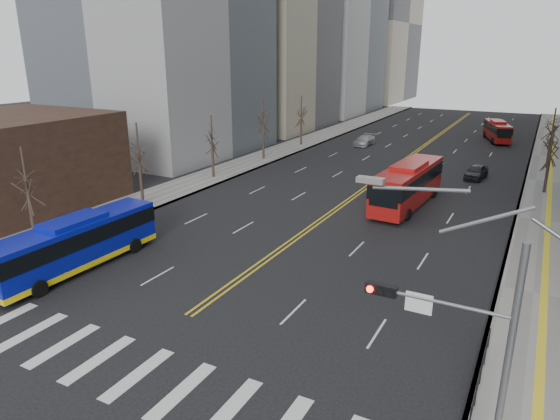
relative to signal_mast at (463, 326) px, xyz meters
The scene contains 14 objects.
ground 14.73m from the signal_mast, behind, with size 220.00×220.00×0.00m, color black.
sidewalk_left 52.80m from the signal_mast, 125.14° to the left, with size 5.00×130.00×0.15m, color gray.
crosswalk 14.73m from the signal_mast, behind, with size 26.70×4.00×0.01m.
centerline 54.98m from the signal_mast, 104.56° to the left, with size 0.55×100.00×0.01m.
signal_mast is the anchor object (origin of this frame).
pedestrian_railing 5.71m from the signal_mast, 82.40° to the left, with size 0.06×6.06×1.02m.
street_trees 38.71m from the signal_mast, 122.76° to the left, with size 35.20×47.20×7.60m.
blue_bus 24.29m from the signal_mast, 169.20° to the left, with size 2.87×11.68×3.40m.
red_bus_near 29.21m from the signal_mast, 107.20° to the left, with size 3.63×12.46×3.88m.
red_bus_far 67.70m from the signal_mast, 94.19° to the left, with size 4.98×9.98×3.13m.
car_white 25.82m from the signal_mast, behind, with size 1.66×4.77×1.57m, color white.
car_dark_mid 41.60m from the signal_mast, 96.15° to the left, with size 1.77×4.41×1.50m, color black.
car_silver 58.87m from the signal_mast, 111.61° to the left, with size 2.06×5.06×1.47m, color #9E9EA3.
car_dark_far 75.44m from the signal_mast, 93.67° to the left, with size 1.92×4.15×1.15m, color black.
Camera 1 is at (15.17, -13.29, 13.34)m, focal length 32.00 mm.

